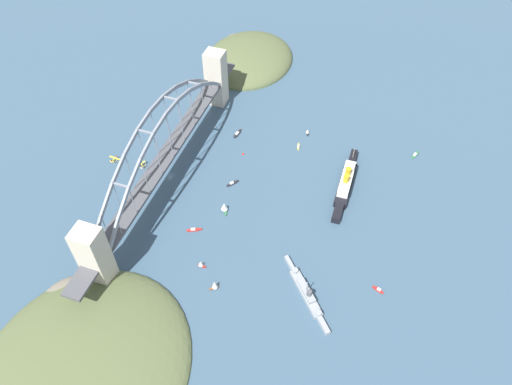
% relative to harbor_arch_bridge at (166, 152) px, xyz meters
% --- Properties ---
extents(ground_plane, '(1400.00, 1400.00, 0.00)m').
position_rel_harbor_arch_bridge_xyz_m(ground_plane, '(0.00, 0.00, -29.81)').
color(ground_plane, '#385166').
extents(harbor_arch_bridge, '(286.83, 18.54, 73.11)m').
position_rel_harbor_arch_bridge_xyz_m(harbor_arch_bridge, '(0.00, 0.00, 0.00)').
color(harbor_arch_bridge, '#BCB29E').
rests_on(harbor_arch_bridge, ground).
extents(headland_west_shore, '(115.76, 96.97, 30.47)m').
position_rel_harbor_arch_bridge_xyz_m(headland_west_shore, '(-193.25, 3.43, -29.81)').
color(headland_west_shore, '#515B38').
rests_on(headland_west_shore, ground).
extents(headland_east_shore, '(155.14, 137.80, 25.34)m').
position_rel_harbor_arch_bridge_xyz_m(headland_east_shore, '(174.58, 21.44, -29.81)').
color(headland_east_shore, '#515B38').
rests_on(headland_east_shore, ground).
extents(ocean_liner, '(84.94, 11.71, 20.85)m').
position_rel_harbor_arch_bridge_xyz_m(ocean_liner, '(-37.98, 148.69, -23.56)').
color(ocean_liner, black).
rests_on(ocean_liner, ground).
extents(naval_cruiser, '(52.83, 47.78, 16.16)m').
position_rel_harbor_arch_bridge_xyz_m(naval_cruiser, '(74.80, 144.86, -27.13)').
color(naval_cruiser, gray).
rests_on(naval_cruiser, ground).
extents(seaplane_taxiing_near_bridge, '(9.40, 7.46, 4.96)m').
position_rel_harbor_arch_bridge_xyz_m(seaplane_taxiing_near_bridge, '(-2.32, -29.08, -27.79)').
color(seaplane_taxiing_near_bridge, '#B7B7B2').
rests_on(seaplane_taxiing_near_bridge, ground).
extents(seaplane_second_in_formation, '(8.34, 11.03, 4.78)m').
position_rel_harbor_arch_bridge_xyz_m(seaplane_second_in_formation, '(-0.49, -55.80, -27.84)').
color(seaplane_second_in_formation, '#B7B7B2').
rests_on(seaplane_second_in_formation, ground).
extents(small_boat_0, '(5.88, 4.31, 5.93)m').
position_rel_harbor_arch_bridge_xyz_m(small_boat_0, '(-94.16, 99.74, -27.00)').
color(small_boat_0, black).
rests_on(small_boat_0, ground).
extents(small_boat_1, '(11.75, 6.09, 2.30)m').
position_rel_harbor_arch_bridge_xyz_m(small_boat_1, '(-97.91, 201.07, -28.99)').
color(small_boat_1, '#2D6B3D').
rests_on(small_boat_1, ground).
extents(small_boat_2, '(3.74, 6.56, 6.77)m').
position_rel_harbor_arch_bridge_xyz_m(small_boat_2, '(77.23, 63.38, -26.61)').
color(small_boat_2, '#B2231E').
rests_on(small_boat_2, ground).
extents(small_boat_3, '(4.71, 9.05, 2.46)m').
position_rel_harbor_arch_bridge_xyz_m(small_boat_3, '(53.88, 193.39, -28.94)').
color(small_boat_3, '#B2231E').
rests_on(small_boat_3, ground).
extents(small_boat_4, '(6.92, 11.62, 2.04)m').
position_rel_harbor_arch_bridge_xyz_m(small_boat_4, '(47.94, 44.35, -29.08)').
color(small_boat_4, '#B2231E').
rests_on(small_boat_4, ground).
extents(small_boat_5, '(9.67, 7.83, 9.89)m').
position_rel_harbor_arch_bridge_xyz_m(small_boat_5, '(20.42, 59.87, -25.16)').
color(small_boat_5, '#2D6B3D').
rests_on(small_boat_5, ground).
extents(small_boat_6, '(10.47, 8.38, 2.25)m').
position_rel_harbor_arch_bridge_xyz_m(small_boat_6, '(-9.32, 55.35, -29.01)').
color(small_boat_6, black).
rests_on(small_boat_6, ground).
extents(small_boat_7, '(9.38, 3.37, 1.91)m').
position_rel_harbor_arch_bridge_xyz_m(small_boat_7, '(-73.31, 96.75, -29.12)').
color(small_boat_7, gold).
rests_on(small_boat_7, ground).
extents(small_boat_8, '(13.09, 4.19, 2.49)m').
position_rel_harbor_arch_bridge_xyz_m(small_boat_8, '(-71.27, 36.73, -28.91)').
color(small_boat_8, black).
rests_on(small_boat_8, ground).
extents(small_boat_9, '(6.44, 7.02, 9.49)m').
position_rel_harbor_arch_bridge_xyz_m(small_boat_9, '(91.20, 80.44, -25.37)').
color(small_boat_9, brown).
rests_on(small_boat_9, ground).
extents(channel_marker_buoy, '(2.20, 2.20, 2.75)m').
position_rel_harbor_arch_bridge_xyz_m(channel_marker_buoy, '(-47.31, 51.26, -28.69)').
color(channel_marker_buoy, red).
rests_on(channel_marker_buoy, ground).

